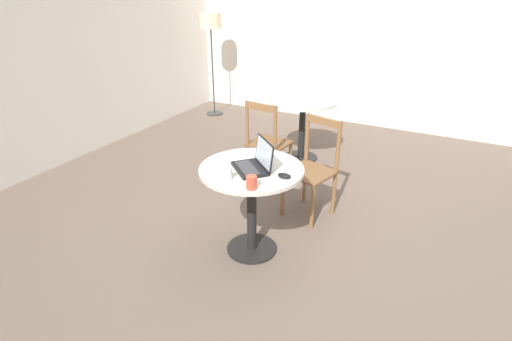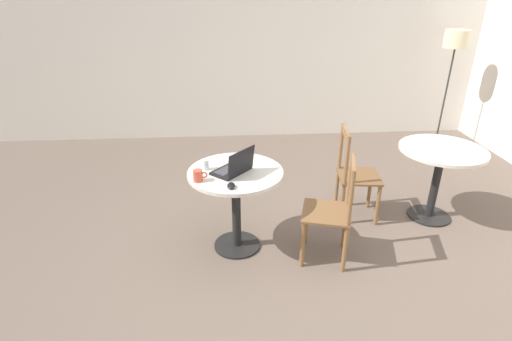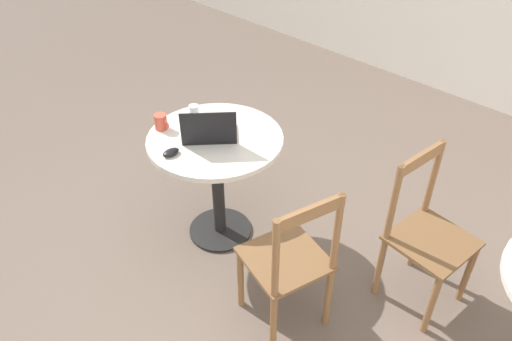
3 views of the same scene
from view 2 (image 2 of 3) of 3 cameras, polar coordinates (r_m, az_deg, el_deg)
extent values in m
plane|color=#66564C|center=(3.42, 4.84, -13.86)|extent=(16.00, 16.00, 0.00)
cube|color=white|center=(5.91, 0.52, 17.56)|extent=(9.40, 0.06, 2.70)
cylinder|color=black|center=(3.66, -2.71, -10.54)|extent=(0.41, 0.41, 0.02)
cylinder|color=black|center=(3.46, -2.83, -5.74)|extent=(0.08, 0.08, 0.70)
cylinder|color=silver|center=(3.29, -2.96, -0.33)|extent=(0.79, 0.79, 0.03)
cylinder|color=black|center=(4.43, 23.42, -5.92)|extent=(0.41, 0.41, 0.02)
cylinder|color=black|center=(4.27, 24.24, -1.80)|extent=(0.08, 0.08, 0.70)
cylinder|color=silver|center=(4.13, 25.13, 2.69)|extent=(0.79, 0.79, 0.03)
cylinder|color=brown|center=(3.33, 6.65, -10.48)|extent=(0.04, 0.04, 0.43)
cylinder|color=brown|center=(3.61, 7.14, -7.36)|extent=(0.04, 0.04, 0.43)
cylinder|color=brown|center=(3.33, 12.58, -10.97)|extent=(0.04, 0.04, 0.43)
cylinder|color=brown|center=(3.61, 12.56, -7.81)|extent=(0.04, 0.04, 0.43)
cube|color=brown|center=(3.34, 10.02, -5.92)|extent=(0.48, 0.48, 0.02)
cylinder|color=brown|center=(3.08, 13.39, -3.92)|extent=(0.04, 0.04, 0.47)
cylinder|color=brown|center=(3.38, 13.30, -1.15)|extent=(0.04, 0.04, 0.47)
cube|color=brown|center=(3.15, 13.70, 0.73)|extent=(0.12, 0.36, 0.07)
cylinder|color=brown|center=(4.29, 15.94, -2.54)|extent=(0.04, 0.04, 0.43)
cylinder|color=brown|center=(4.01, 16.99, -4.81)|extent=(0.04, 0.04, 0.43)
cylinder|color=brown|center=(4.22, 11.47, -2.52)|extent=(0.04, 0.04, 0.43)
cylinder|color=brown|center=(3.93, 12.20, -4.83)|extent=(0.04, 0.04, 0.43)
cube|color=brown|center=(4.01, 14.49, -0.82)|extent=(0.43, 0.43, 0.02)
cylinder|color=brown|center=(4.03, 12.04, 3.38)|extent=(0.04, 0.04, 0.47)
cylinder|color=brown|center=(3.72, 12.85, 1.42)|extent=(0.04, 0.04, 0.47)
cube|color=brown|center=(3.80, 12.71, 5.19)|extent=(0.06, 0.37, 0.07)
cylinder|color=#333333|center=(6.47, 24.27, 3.70)|extent=(0.27, 0.27, 0.02)
cylinder|color=#333333|center=(6.27, 25.38, 9.46)|extent=(0.02, 0.02, 1.36)
cylinder|color=beige|center=(6.14, 26.78, 16.46)|extent=(0.32, 0.32, 0.23)
cube|color=black|center=(3.27, -3.62, -0.01)|extent=(0.36, 0.37, 0.02)
cube|color=#38383D|center=(3.28, -3.89, 0.25)|extent=(0.26, 0.27, 0.00)
cube|color=black|center=(3.16, -2.12, 1.25)|extent=(0.23, 0.25, 0.20)
cube|color=silver|center=(3.16, -2.18, 1.28)|extent=(0.21, 0.23, 0.18)
ellipsoid|color=black|center=(3.02, -3.57, -2.18)|extent=(0.06, 0.10, 0.03)
cylinder|color=#C64C38|center=(3.13, -8.30, -0.74)|extent=(0.07, 0.07, 0.09)
torus|color=#C64C38|center=(3.12, -7.41, -0.64)|extent=(0.05, 0.01, 0.05)
cylinder|color=silver|center=(3.32, -7.27, 0.85)|extent=(0.06, 0.06, 0.09)
camera|label=1|loc=(2.88, -59.96, 10.20)|focal=28.00mm
camera|label=3|loc=(2.37, 53.62, 20.08)|focal=35.00mm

